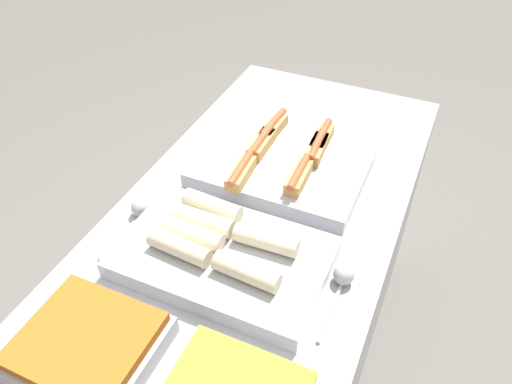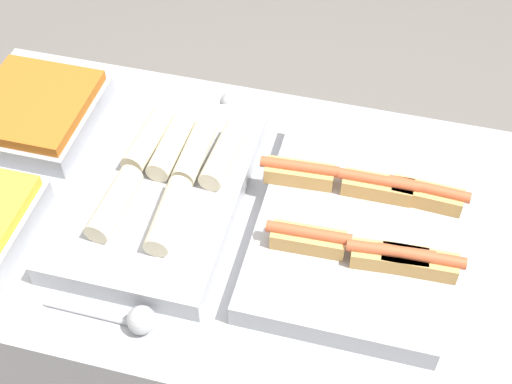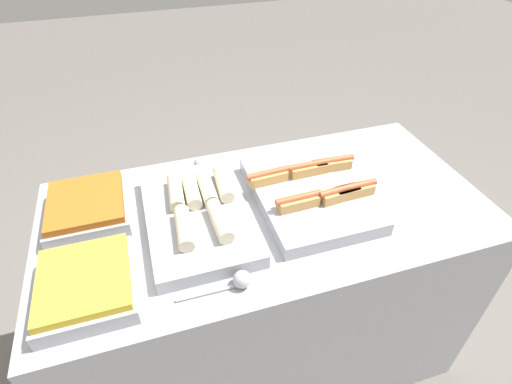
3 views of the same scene
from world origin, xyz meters
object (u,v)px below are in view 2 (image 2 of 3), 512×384
Objects in this scene: tray_wraps at (162,186)px; serving_spoon_near at (136,319)px; serving_spoon_far at (226,103)px; tray_hotdogs at (356,228)px; tray_side_back at (35,112)px.

tray_wraps is 0.30m from serving_spoon_near.
serving_spoon_far is at bearing 79.57° from tray_wraps.
serving_spoon_far is at bearing 139.77° from tray_hotdogs.
tray_wraps is (-0.39, 0.01, 0.00)m from tray_hotdogs.
tray_hotdogs is 0.44m from serving_spoon_near.
tray_wraps is 2.39× the size of serving_spoon_near.
tray_side_back is at bearing 132.62° from serving_spoon_near.
tray_wraps reaches higher than serving_spoon_far.
serving_spoon_near is at bearing -89.94° from serving_spoon_far.
tray_side_back is at bearing 169.06° from tray_hotdogs.
serving_spoon_near is 0.57m from serving_spoon_far.
serving_spoon_far is at bearing 20.24° from tray_side_back.
serving_spoon_far is (-0.34, 0.29, -0.01)m from tray_hotdogs.
tray_hotdogs is at bearing 40.29° from serving_spoon_near.
tray_side_back is 0.58m from serving_spoon_near.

